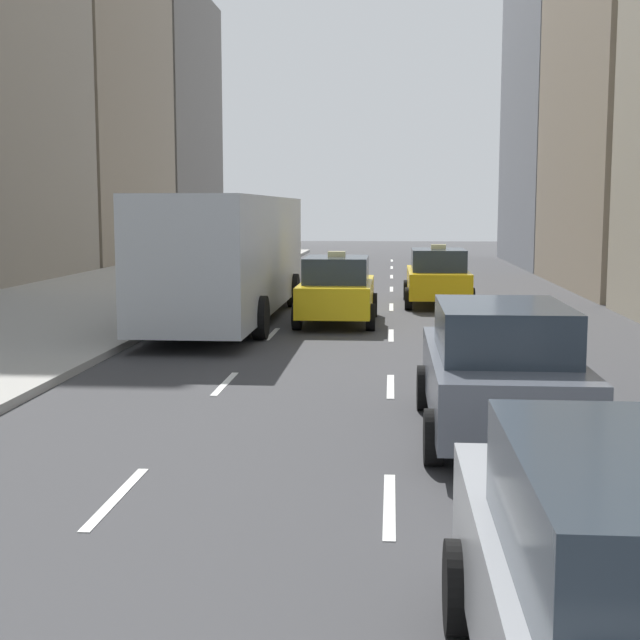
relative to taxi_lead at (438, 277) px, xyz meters
name	(u,v)px	position (x,y,z in m)	size (l,w,h in m)	color
sidewalk_left	(91,299)	(-11.00, 0.31, -0.81)	(8.00, 66.00, 0.15)	#ADAAA3
lane_markings	(391,319)	(-1.40, -3.69, -0.87)	(5.72, 56.00, 0.01)	white
taxi_lead	(438,277)	(0.00, 0.00, 0.00)	(2.02, 4.40, 1.87)	yellow
taxi_second	(337,289)	(-2.80, -4.56, 0.00)	(2.02, 4.40, 1.87)	yellow
sedan_black_near	(499,369)	(0.00, -15.87, 0.01)	(2.02, 4.62, 1.76)	#565B66
city_bus	(230,253)	(-5.61, -4.33, 0.91)	(2.80, 11.61, 3.25)	#B7BCC1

